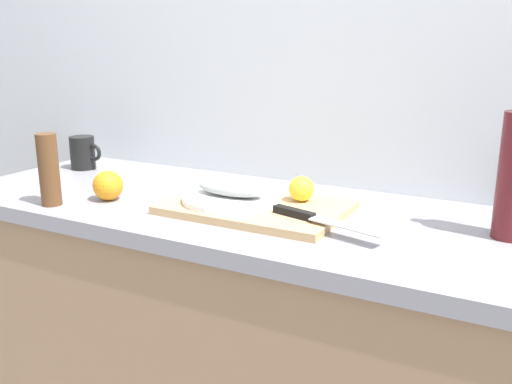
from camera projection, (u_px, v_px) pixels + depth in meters
The scene contains 10 objects.
back_wall at pixel (351, 65), 1.56m from camera, with size 3.20×0.05×2.50m, color silver.
kitchen_counter at pixel (298, 375), 1.49m from camera, with size 2.00×0.60×0.90m.
cutting_board at pixel (256, 207), 1.40m from camera, with size 0.44×0.30×0.02m, color tan.
white_plate at pixel (231, 198), 1.41m from camera, with size 0.25×0.25×0.01m, color white.
fish_fillet at pixel (231, 189), 1.41m from camera, with size 0.19×0.08×0.04m, color #999E99.
chef_knife at pixel (312, 217), 1.26m from camera, with size 0.29×0.10×0.02m.
lemon_0 at pixel (301, 189), 1.41m from camera, with size 0.06×0.06×0.06m, color yellow.
coffee_mug_0 at pixel (83, 153), 1.85m from camera, with size 0.12×0.08×0.11m.
orange_2 at pixel (108, 186), 1.49m from camera, with size 0.08×0.08×0.08m, color orange.
pepper_mill at pixel (49, 170), 1.43m from camera, with size 0.05×0.05×0.19m, color brown.
Camera 1 is at (0.52, -1.21, 1.31)m, focal length 39.09 mm.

